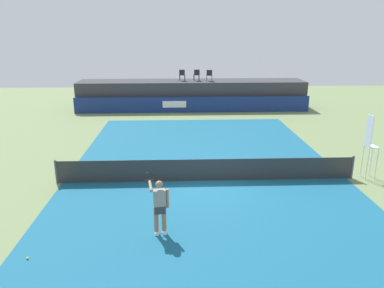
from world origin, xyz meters
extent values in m
plane|color=#6B7F51|center=(0.00, 3.00, 0.00)|extent=(48.00, 48.00, 0.00)
cube|color=#16597A|center=(0.00, 0.00, 0.00)|extent=(12.00, 22.00, 0.00)
cube|color=navy|center=(0.00, 13.50, 0.60)|extent=(18.00, 0.20, 1.20)
cube|color=white|center=(-1.41, 13.39, 0.66)|extent=(1.80, 0.02, 0.50)
cube|color=#38383D|center=(0.00, 15.30, 1.10)|extent=(18.00, 2.80, 2.20)
cylinder|color=#1E232D|center=(-0.54, 15.48, 2.42)|extent=(0.04, 0.04, 0.44)
cylinder|color=#1E232D|center=(-0.95, 15.52, 2.42)|extent=(0.04, 0.04, 0.44)
cylinder|color=#1E232D|center=(-0.58, 15.08, 2.42)|extent=(0.04, 0.04, 0.44)
cylinder|color=#1E232D|center=(-0.98, 15.11, 2.42)|extent=(0.04, 0.04, 0.44)
cube|color=#1E232D|center=(-0.76, 15.30, 2.66)|extent=(0.48, 0.48, 0.03)
cube|color=#1E232D|center=(-0.78, 15.09, 2.88)|extent=(0.44, 0.07, 0.42)
cylinder|color=#1E232D|center=(0.56, 15.55, 2.42)|extent=(0.04, 0.04, 0.44)
cylinder|color=#1E232D|center=(0.16, 15.51, 2.42)|extent=(0.04, 0.04, 0.44)
cylinder|color=#1E232D|center=(0.60, 15.14, 2.42)|extent=(0.04, 0.04, 0.44)
cylinder|color=#1E232D|center=(0.19, 15.11, 2.42)|extent=(0.04, 0.04, 0.44)
cube|color=#1E232D|center=(0.38, 15.33, 2.66)|extent=(0.48, 0.48, 0.03)
cube|color=#1E232D|center=(0.39, 15.12, 2.88)|extent=(0.44, 0.06, 0.42)
cylinder|color=#1E232D|center=(1.60, 15.21, 2.42)|extent=(0.04, 0.04, 0.44)
cylinder|color=#1E232D|center=(1.19, 15.24, 2.42)|extent=(0.04, 0.04, 0.44)
cylinder|color=#1E232D|center=(1.57, 14.81, 2.42)|extent=(0.04, 0.04, 0.44)
cylinder|color=#1E232D|center=(1.16, 14.84, 2.42)|extent=(0.04, 0.04, 0.44)
cube|color=#1E232D|center=(1.38, 15.03, 2.66)|extent=(0.47, 0.47, 0.03)
cube|color=#1E232D|center=(1.36, 14.82, 2.88)|extent=(0.44, 0.06, 0.42)
cylinder|color=white|center=(7.12, -0.19, 0.70)|extent=(0.04, 0.04, 1.40)
cylinder|color=white|center=(7.09, 0.21, 0.70)|extent=(0.04, 0.04, 1.40)
cylinder|color=white|center=(6.71, -0.21, 0.70)|extent=(0.04, 0.04, 1.40)
cylinder|color=white|center=(6.69, 0.19, 0.70)|extent=(0.04, 0.04, 1.40)
cube|color=white|center=(6.90, 0.00, 1.41)|extent=(0.47, 0.47, 0.03)
cube|color=white|center=(6.69, -0.01, 2.09)|extent=(0.05, 0.44, 1.33)
cube|color=#2D2D2D|center=(0.00, 0.00, 0.47)|extent=(12.40, 0.02, 0.95)
cylinder|color=#4C4C51|center=(-6.20, 0.00, 0.50)|extent=(0.10, 0.10, 1.00)
cylinder|color=#4C4C51|center=(6.20, 0.00, 0.50)|extent=(0.10, 0.10, 1.00)
cube|color=white|center=(-1.65, -4.14, 0.05)|extent=(0.16, 0.27, 0.10)
cylinder|color=#997051|center=(-1.65, -4.14, 0.51)|extent=(0.14, 0.14, 0.82)
cube|color=white|center=(-1.89, -4.18, 0.05)|extent=(0.16, 0.27, 0.10)
cylinder|color=#997051|center=(-1.89, -4.18, 0.51)|extent=(0.14, 0.14, 0.82)
cube|color=#333338|center=(-1.77, -4.16, 0.84)|extent=(0.37, 0.27, 0.24)
cube|color=gray|center=(-1.77, -4.16, 1.20)|extent=(0.39, 0.25, 0.56)
sphere|color=#997051|center=(-1.77, -4.16, 1.66)|extent=(0.22, 0.22, 0.22)
cylinder|color=#997051|center=(-1.53, -4.13, 1.18)|extent=(0.09, 0.09, 0.60)
cylinder|color=#997051|center=(-2.04, -3.93, 1.50)|extent=(0.18, 0.61, 0.14)
cylinder|color=black|center=(-2.11, -3.51, 1.53)|extent=(0.30, 0.08, 0.03)
torus|color=black|center=(-2.15, -3.23, 1.53)|extent=(0.30, 0.07, 0.30)
sphere|color=#D8EA33|center=(-5.38, -5.37, 0.04)|extent=(0.07, 0.07, 0.07)
camera|label=1|loc=(-1.20, -14.32, 6.05)|focal=34.45mm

